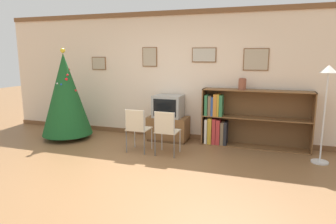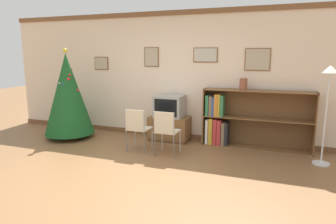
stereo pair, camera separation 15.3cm
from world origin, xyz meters
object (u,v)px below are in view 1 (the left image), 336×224
christmas_tree (65,95)px  bookshelf (235,120)px  folding_chair_right (166,130)px  television (168,106)px  folding_chair_left (137,128)px  vase (242,84)px  tv_console (168,128)px  standing_lamp (327,89)px

christmas_tree → bookshelf: christmas_tree is taller
folding_chair_right → bookshelf: (1.10, 1.04, 0.06)m
television → bookshelf: bookshelf is taller
christmas_tree → folding_chair_right: bearing=-9.3°
folding_chair_left → bookshelf: size_ratio=0.40×
television → vase: size_ratio=2.63×
christmas_tree → tv_console: (2.13, 0.56, -0.71)m
standing_lamp → bookshelf: bearing=159.8°
bookshelf → christmas_tree: bearing=-169.6°
standing_lamp → folding_chair_left: bearing=-171.2°
tv_console → bookshelf: 1.41m
tv_console → folding_chair_left: 1.02m
christmas_tree → vase: 3.68m
christmas_tree → standing_lamp: size_ratio=1.18×
vase → folding_chair_left: bearing=-150.6°
folding_chair_right → vase: vase is taller
folding_chair_right → christmas_tree: bearing=170.7°
tv_console → folding_chair_left: (-0.28, -0.96, 0.22)m
tv_console → bookshelf: size_ratio=0.41×
folding_chair_left → standing_lamp: (3.15, 0.49, 0.78)m
television → vase: bearing=1.8°
television → folding_chair_left: 1.03m
christmas_tree → folding_chair_right: christmas_tree is taller
folding_chair_right → standing_lamp: size_ratio=0.50×
folding_chair_right → folding_chair_left: bearing=180.0°
christmas_tree → bookshelf: 3.60m
vase → standing_lamp: standing_lamp is taller
folding_chair_left → standing_lamp: standing_lamp is taller
tv_console → vase: 1.79m
folding_chair_right → bookshelf: bearing=43.3°
folding_chair_left → vase: bearing=29.4°
christmas_tree → standing_lamp: (5.00, 0.10, 0.29)m
tv_console → television: television is taller
christmas_tree → tv_console: bearing=14.8°
folding_chair_left → bookshelf: bookshelf is taller
christmas_tree → tv_console: 2.31m
television → bookshelf: (1.38, 0.08, -0.21)m
folding_chair_right → bookshelf: size_ratio=0.40×
television → christmas_tree: bearing=-165.3°
bookshelf → tv_console: bearing=-176.7°
folding_chair_left → folding_chair_right: same height
tv_console → bookshelf: bookshelf is taller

